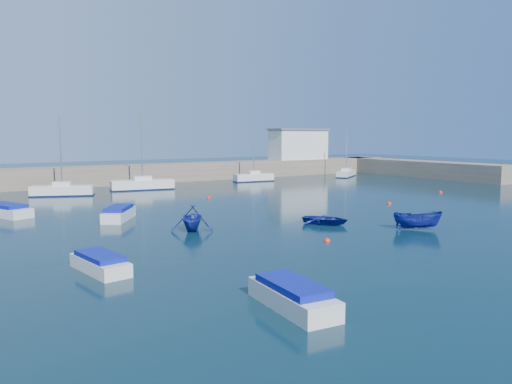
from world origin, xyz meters
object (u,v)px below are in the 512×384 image
sailboat_8 (346,173)px  dinghy_right (418,220)px  sailboat_5 (62,190)px  motorboat_0 (100,263)px  motorboat_3 (293,296)px  dinghy_center (325,219)px  motorboat_2 (6,210)px  sailboat_6 (142,184)px  harbor_office (298,145)px  sailboat_7 (254,177)px  dinghy_left (192,218)px  motorboat_1 (119,213)px

sailboat_8 → dinghy_right: 46.18m
sailboat_5 → motorboat_0: 34.36m
motorboat_3 → dinghy_center: motorboat_3 is taller
sailboat_5 → motorboat_2: size_ratio=1.60×
sailboat_5 → sailboat_6: (9.80, 1.14, 0.05)m
sailboat_6 → motorboat_3: sailboat_6 is taller
motorboat_0 → harbor_office: bearing=34.9°
sailboat_8 → sailboat_7: bearing=52.2°
motorboat_2 → motorboat_3: same height
sailboat_7 → sailboat_8: size_ratio=0.95×
sailboat_7 → dinghy_center: size_ratio=2.26×
sailboat_5 → sailboat_7: sailboat_5 is taller
dinghy_center → dinghy_left: size_ratio=1.02×
sailboat_5 → sailboat_6: sailboat_6 is taller
sailboat_7 → motorboat_1: sailboat_7 is taller
motorboat_2 → motorboat_3: bearing=-101.6°
sailboat_7 → motorboat_1: 35.13m
sailboat_8 → dinghy_center: bearing=100.8°
harbor_office → motorboat_3: size_ratio=2.11×
dinghy_left → harbor_office: bearing=74.3°
dinghy_right → motorboat_2: bearing=86.4°
motorboat_2 → dinghy_left: size_ratio=1.59×
harbor_office → dinghy_left: (-37.79, -36.65, -4.18)m
sailboat_8 → dinghy_left: bearing=90.3°
sailboat_5 → dinghy_right: 39.15m
dinghy_center → dinghy_left: bearing=129.8°
harbor_office → motorboat_3: harbor_office is taller
dinghy_left → sailboat_6: bearing=107.2°
sailboat_6 → dinghy_center: 31.16m
sailboat_8 → harbor_office: bearing=-9.9°
dinghy_center → motorboat_3: bearing=-166.3°
sailboat_6 → motorboat_3: 45.74m
sailboat_8 → motorboat_0: sailboat_8 is taller
sailboat_8 → dinghy_center: sailboat_8 is taller
sailboat_7 → motorboat_3: (-27.81, -46.46, -0.13)m
harbor_office → dinghy_left: size_ratio=2.87×
sailboat_7 → motorboat_3: size_ratio=1.69×
dinghy_center → motorboat_0: bearing=160.9°
sailboat_5 → motorboat_3: sailboat_5 is taller
dinghy_center → dinghy_right: size_ratio=1.02×
motorboat_3 → dinghy_right: dinghy_right is taller
sailboat_8 → motorboat_3: bearing=100.9°
sailboat_8 → dinghy_left: (-41.46, -28.52, 0.36)m
sailboat_7 → motorboat_1: bearing=136.0°
sailboat_6 → dinghy_left: 28.48m
dinghy_right → sailboat_5: bearing=65.6°
harbor_office → motorboat_1: bearing=-144.3°
harbor_office → dinghy_right: harbor_office is taller
sailboat_6 → harbor_office: bearing=-64.9°
motorboat_3 → dinghy_right: bearing=30.6°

